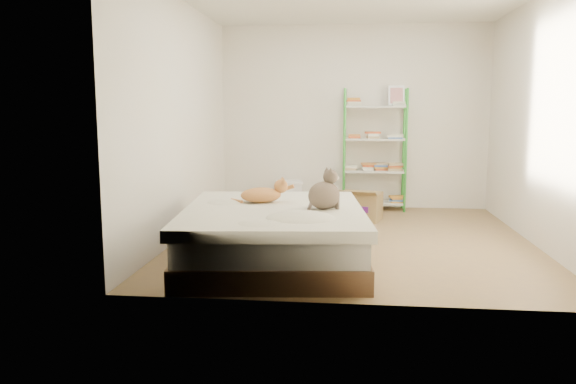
# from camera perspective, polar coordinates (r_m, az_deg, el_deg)

# --- Properties ---
(room) EXTENTS (3.81, 4.21, 2.61)m
(room) POSITION_cam_1_polar(r_m,az_deg,el_deg) (6.07, 6.79, 7.27)
(room) COLOR olive
(room) RESTS_ON ground
(bed) EXTENTS (1.81, 2.17, 0.52)m
(bed) POSITION_cam_1_polar(r_m,az_deg,el_deg) (5.21, -1.45, -4.39)
(bed) COLOR brown
(bed) RESTS_ON ground
(orange_cat) EXTENTS (0.51, 0.36, 0.19)m
(orange_cat) POSITION_cam_1_polar(r_m,az_deg,el_deg) (5.43, -2.77, -0.11)
(orange_cat) COLOR #D3944A
(orange_cat) RESTS_ON bed
(grey_cat) EXTENTS (0.41, 0.39, 0.37)m
(grey_cat) POSITION_cam_1_polar(r_m,az_deg,el_deg) (5.06, 3.69, 0.28)
(grey_cat) COLOR #856B5A
(grey_cat) RESTS_ON bed
(shelf_unit) EXTENTS (0.88, 0.36, 1.74)m
(shelf_unit) POSITION_cam_1_polar(r_m,az_deg,el_deg) (7.98, 8.81, 4.02)
(shelf_unit) COLOR green
(shelf_unit) RESTS_ON ground
(cardboard_box) EXTENTS (0.60, 0.60, 0.41)m
(cardboard_box) POSITION_cam_1_polar(r_m,az_deg,el_deg) (7.28, 7.35, -1.41)
(cardboard_box) COLOR #9B7F54
(cardboard_box) RESTS_ON ground
(white_bin) EXTENTS (0.41, 0.38, 0.40)m
(white_bin) POSITION_cam_1_polar(r_m,az_deg,el_deg) (8.06, 0.13, -0.26)
(white_bin) COLOR white
(white_bin) RESTS_ON ground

